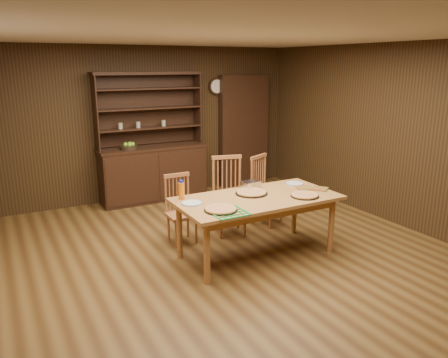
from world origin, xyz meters
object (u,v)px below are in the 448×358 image
chair_left (180,206)px  chair_right (263,188)px  juice_bottle (181,191)px  china_hutch (153,166)px  dining_table (257,203)px  chair_center (228,193)px

chair_left → chair_right: 1.35m
juice_bottle → chair_right: bearing=20.3°
china_hutch → chair_left: 1.96m
dining_table → chair_right: size_ratio=1.93×
chair_left → juice_bottle: 0.67m
chair_center → juice_bottle: chair_center is taller
china_hutch → chair_center: china_hutch is taller
china_hutch → chair_right: 2.15m
chair_center → chair_left: bearing=-167.4°
chair_left → juice_bottle: (-0.19, -0.52, 0.38)m
china_hutch → chair_center: size_ratio=2.02×
china_hutch → chair_right: china_hutch is taller
juice_bottle → dining_table: bearing=-22.9°
china_hutch → chair_center: 1.99m
chair_right → chair_left: bearing=157.2°
dining_table → chair_center: 0.86m
dining_table → chair_left: (-0.64, 0.87, -0.19)m
dining_table → juice_bottle: 0.92m
dining_table → chair_center: chair_center is taller
china_hutch → chair_left: china_hutch is taller
chair_right → juice_bottle: 1.67m
dining_table → chair_left: 1.10m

